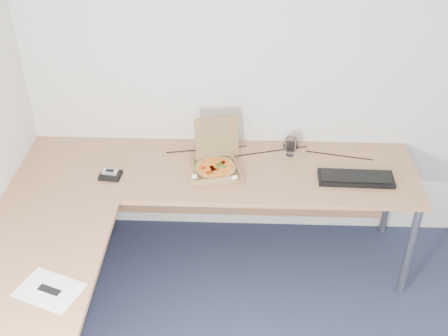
{
  "coord_description": "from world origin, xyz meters",
  "views": [
    {
      "loc": [
        -0.35,
        -1.51,
        2.74
      ],
      "look_at": [
        -0.45,
        1.28,
        0.82
      ],
      "focal_mm": 45.19,
      "sensor_mm": 36.0,
      "label": 1
    }
  ],
  "objects_px": {
    "pizza_box": "(216,165)",
    "drinking_glass": "(291,146)",
    "desk": "(157,214)",
    "keyboard": "(356,178)",
    "wallet": "(110,175)"
  },
  "relations": [
    {
      "from": "keyboard",
      "to": "wallet",
      "type": "relative_size",
      "value": 3.56
    },
    {
      "from": "pizza_box",
      "to": "wallet",
      "type": "height_order",
      "value": "pizza_box"
    },
    {
      "from": "desk",
      "to": "drinking_glass",
      "type": "distance_m",
      "value": 1.01
    },
    {
      "from": "desk",
      "to": "wallet",
      "type": "bearing_deg",
      "value": 135.88
    },
    {
      "from": "drinking_glass",
      "to": "keyboard",
      "type": "distance_m",
      "value": 0.47
    },
    {
      "from": "pizza_box",
      "to": "drinking_glass",
      "type": "bearing_deg",
      "value": 7.5
    },
    {
      "from": "drinking_glass",
      "to": "keyboard",
      "type": "xyz_separation_m",
      "value": [
        0.38,
        -0.27,
        -0.05
      ]
    },
    {
      "from": "pizza_box",
      "to": "drinking_glass",
      "type": "height_order",
      "value": "pizza_box"
    },
    {
      "from": "desk",
      "to": "keyboard",
      "type": "relative_size",
      "value": 5.49
    },
    {
      "from": "desk",
      "to": "keyboard",
      "type": "height_order",
      "value": "keyboard"
    },
    {
      "from": "wallet",
      "to": "drinking_glass",
      "type": "bearing_deg",
      "value": 19.81
    },
    {
      "from": "pizza_box",
      "to": "desk",
      "type": "bearing_deg",
      "value": -141.32
    },
    {
      "from": "keyboard",
      "to": "desk",
      "type": "bearing_deg",
      "value": -162.62
    },
    {
      "from": "desk",
      "to": "pizza_box",
      "type": "xyz_separation_m",
      "value": [
        0.32,
        0.42,
        0.06
      ]
    },
    {
      "from": "desk",
      "to": "keyboard",
      "type": "distance_m",
      "value": 1.22
    }
  ]
}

